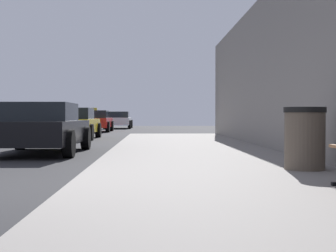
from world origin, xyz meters
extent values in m
cube|color=gray|center=(4.00, 0.00, 0.07)|extent=(4.00, 32.00, 0.15)
cylinder|color=brown|center=(5.26, 1.32, 0.57)|extent=(0.59, 0.59, 0.85)
cylinder|color=black|center=(5.26, 1.32, 1.04)|extent=(0.62, 0.62, 0.08)
cube|color=black|center=(0.20, 6.52, 0.54)|extent=(1.84, 4.32, 0.55)
cube|color=black|center=(0.20, 6.31, 1.04)|extent=(1.62, 1.94, 0.45)
cylinder|color=black|center=(-0.72, 7.91, 0.32)|extent=(0.22, 0.64, 0.64)
cylinder|color=black|center=(1.12, 7.91, 0.32)|extent=(0.22, 0.64, 0.64)
cylinder|color=black|center=(1.12, 5.14, 0.32)|extent=(0.22, 0.64, 0.64)
cube|color=yellow|center=(-0.26, 14.22, 0.54)|extent=(1.75, 4.23, 0.55)
cube|color=black|center=(-0.26, 14.01, 1.04)|extent=(1.54, 1.90, 0.45)
cube|color=yellow|center=(-0.26, 14.01, 1.35)|extent=(0.36, 0.14, 0.16)
cylinder|color=black|center=(-1.14, 15.57, 0.32)|extent=(0.22, 0.64, 0.64)
cylinder|color=black|center=(0.61, 15.57, 0.32)|extent=(0.22, 0.64, 0.64)
cylinder|color=black|center=(-1.14, 12.86, 0.32)|extent=(0.22, 0.64, 0.64)
cylinder|color=black|center=(0.61, 12.86, 0.32)|extent=(0.22, 0.64, 0.64)
cube|color=red|center=(-0.48, 23.25, 0.54)|extent=(1.83, 4.13, 0.55)
cube|color=black|center=(-0.48, 23.04, 1.04)|extent=(1.61, 1.86, 0.45)
cube|color=yellow|center=(-0.48, 23.04, 1.35)|extent=(0.36, 0.14, 0.16)
cylinder|color=black|center=(-1.39, 24.57, 0.32)|extent=(0.22, 0.64, 0.64)
cylinder|color=black|center=(0.44, 24.57, 0.32)|extent=(0.22, 0.64, 0.64)
cylinder|color=black|center=(-1.39, 21.93, 0.32)|extent=(0.22, 0.64, 0.64)
cylinder|color=black|center=(0.44, 21.93, 0.32)|extent=(0.22, 0.64, 0.64)
cube|color=white|center=(0.43, 30.93, 0.54)|extent=(1.79, 4.55, 0.55)
cube|color=black|center=(0.43, 30.70, 1.04)|extent=(1.57, 2.05, 0.45)
cylinder|color=black|center=(-0.46, 32.39, 0.32)|extent=(0.22, 0.64, 0.64)
cylinder|color=black|center=(1.32, 32.39, 0.32)|extent=(0.22, 0.64, 0.64)
cylinder|color=black|center=(-0.46, 29.47, 0.32)|extent=(0.22, 0.64, 0.64)
cylinder|color=black|center=(1.32, 29.47, 0.32)|extent=(0.22, 0.64, 0.64)
camera|label=1|loc=(3.00, -5.75, 0.95)|focal=51.60mm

